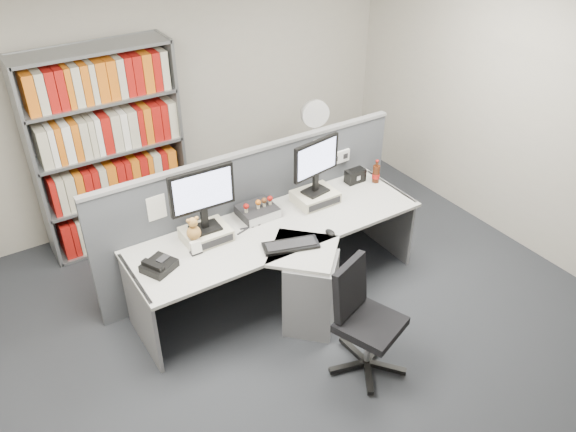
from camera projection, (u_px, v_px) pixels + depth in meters
ground at (330, 345)px, 4.79m from camera, size 5.50×5.50×0.00m
room_shell at (341, 151)px, 3.81m from camera, size 5.04×5.54×2.72m
partition at (253, 210)px, 5.32m from camera, size 3.00×0.08×1.27m
desk at (291, 264)px, 4.96m from camera, size 2.60×1.20×0.72m
monitor_riser_left at (206, 234)px, 4.79m from camera, size 0.38×0.31×0.10m
monitor_riser_right at (315, 197)px, 5.29m from camera, size 0.38×0.31×0.10m
monitor_left at (202, 195)px, 4.58m from camera, size 0.54×0.18×0.55m
monitor_right at (316, 162)px, 5.09m from camera, size 0.50×0.20×0.52m
desktop_pc at (258, 211)px, 5.09m from camera, size 0.32×0.29×0.08m
figurines at (260, 203)px, 5.04m from camera, size 0.29×0.05×0.09m
keyboard at (291, 245)px, 4.72m from camera, size 0.49×0.30×0.03m
mouse at (330, 233)px, 4.86m from camera, size 0.07×0.11×0.04m
desk_phone at (159, 266)px, 4.46m from camera, size 0.30×0.29×0.10m
desk_calendar at (196, 248)px, 4.63m from camera, size 0.10×0.07×0.11m
plush_toy at (193, 230)px, 4.60m from camera, size 0.12×0.12×0.20m
speaker at (355, 176)px, 5.58m from camera, size 0.19×0.11×0.13m
cola_bottle at (376, 174)px, 5.57m from camera, size 0.07×0.07×0.23m
shelving_unit at (109, 153)px, 5.57m from camera, size 1.41×0.40×2.00m
filing_cabinet at (313, 172)px, 6.55m from camera, size 0.45×0.61×0.70m
desk_fan at (315, 117)px, 6.18m from camera, size 0.30×0.18×0.51m
office_chair at (363, 316)px, 4.37m from camera, size 0.61×0.60×0.92m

